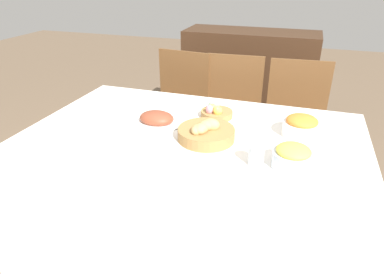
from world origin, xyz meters
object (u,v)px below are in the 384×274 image
Objects in this scene: chair_far_right at (294,125)px; chair_far_center at (230,117)px; pineapple_bowl at (293,157)px; butter_dish at (130,144)px; egg_basket at (216,112)px; chair_far_left at (178,110)px; fork at (140,171)px; knife at (219,186)px; spoon at (227,187)px; drinking_cup at (256,156)px; ham_platter at (157,119)px; dinner_plate at (178,177)px; sideboard at (248,86)px; bread_basket at (206,133)px; carrot_bowl at (301,126)px.

chair_far_right and chair_far_center have the same top height.
pineapple_bowl reaches higher than butter_dish.
pineapple_bowl reaches higher than egg_basket.
chair_far_left is 1.33m from fork.
knife is 0.03m from spoon.
egg_basket is at bearing -126.92° from chair_far_right.
chair_far_left is 5.03× the size of knife.
chair_far_left is 1.33m from drinking_cup.
chair_far_center is at bearing 88.51° from fork.
ham_platter is 0.53m from dinner_plate.
sideboard is 4.32× the size of bread_basket.
chair_far_center is at bearing 92.73° from dinner_plate.
dinner_plate is at bearing -90.11° from chair_far_center.
sideboard is at bearing 100.19° from drinking_cup.
bread_basket reaches higher than egg_basket.
pineapple_bowl reaches higher than ham_platter.
egg_basket is 0.33m from ham_platter.
bread_basket is 1.46× the size of spoon.
dinner_plate is (-0.44, -0.54, -0.04)m from carrot_bowl.
dinner_plate is 1.51× the size of fork.
sideboard reaches higher than spoon.
fork is at bearing -176.75° from knife.
chair_far_left reaches higher than knife.
carrot_bowl is (0.42, 0.19, 0.01)m from bread_basket.
spoon is (0.25, -2.04, 0.27)m from sideboard.
butter_dish is (-0.01, -0.28, -0.01)m from ham_platter.
pineapple_bowl is 0.32m from spoon.
chair_far_right is 1.31m from spoon.
dinner_plate is (0.48, -1.26, 0.27)m from chair_far_left.
egg_basket is 1.04× the size of pineapple_bowl.
butter_dish is at bearing -104.89° from chair_far_center.
carrot_bowl is at bearing -58.44° from chair_far_center.
pineapple_bowl is at bearing 42.77° from spoon.
carrot_bowl reaches higher than pineapple_bowl.
carrot_bowl is 0.38m from drinking_cup.
chair_far_center is at bearing 103.36° from knife.
chair_far_right is at bearing -59.08° from sideboard.
chair_far_center reaches higher than bread_basket.
pineapple_bowl reaches higher than drinking_cup.
carrot_bowl is (0.72, 0.09, 0.03)m from ham_platter.
bread_basket is 0.40m from spoon.
chair_far_center reaches higher than pineapple_bowl.
chair_far_center is at bearing 94.37° from egg_basket.
chair_far_left is 0.88m from sideboard.
carrot_bowl is at bearing 64.03° from drinking_cup.
egg_basket reaches higher than ham_platter.
fork is at bearing -116.42° from bread_basket.
carrot_bowl is 0.96× the size of spoon.
bread_basket reaches higher than ham_platter.
fork and spoon have the same top height.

